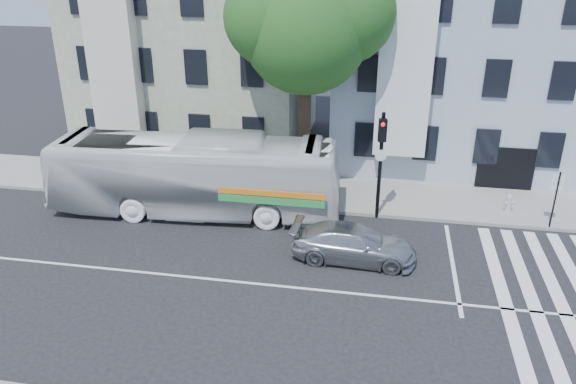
% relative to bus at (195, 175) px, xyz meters
% --- Properties ---
extents(ground, '(120.00, 120.00, 0.00)m').
position_rel_bus_xyz_m(ground, '(4.27, -5.20, -1.75)').
color(ground, black).
rests_on(ground, ground).
extents(sidewalk_far, '(80.00, 4.00, 0.15)m').
position_rel_bus_xyz_m(sidewalk_far, '(4.27, 2.80, -1.67)').
color(sidewalk_far, gray).
rests_on(sidewalk_far, ground).
extents(building_left, '(12.00, 10.00, 11.00)m').
position_rel_bus_xyz_m(building_left, '(-2.73, 9.80, 3.75)').
color(building_left, gray).
rests_on(building_left, ground).
extents(building_right, '(12.00, 10.00, 11.00)m').
position_rel_bus_xyz_m(building_right, '(11.27, 9.80, 3.75)').
color(building_right, '#A5B5C4').
rests_on(building_right, ground).
extents(street_tree, '(7.30, 5.90, 11.10)m').
position_rel_bus_xyz_m(street_tree, '(4.33, 3.54, 6.08)').
color(street_tree, '#2D2116').
rests_on(street_tree, ground).
extents(bus, '(3.75, 12.70, 3.49)m').
position_rel_bus_xyz_m(bus, '(0.00, 0.00, 0.00)').
color(bus, silver).
rests_on(bus, ground).
extents(sedan, '(2.03, 4.68, 1.34)m').
position_rel_bus_xyz_m(sedan, '(7.09, -2.91, -1.08)').
color(sedan, '#ACAFB3').
rests_on(sedan, ground).
extents(hedge, '(8.44, 2.94, 0.70)m').
position_rel_bus_xyz_m(hedge, '(1.44, 1.60, -1.25)').
color(hedge, '#2A6922').
rests_on(hedge, sidewalk_far).
extents(traffic_signal, '(0.48, 0.55, 4.68)m').
position_rel_bus_xyz_m(traffic_signal, '(7.84, 0.74, 1.28)').
color(traffic_signal, black).
rests_on(traffic_signal, ground).
extents(fire_hydrant, '(0.47, 0.32, 0.82)m').
position_rel_bus_xyz_m(fire_hydrant, '(13.47, 2.11, -1.18)').
color(fire_hydrant, '#B0B0AC').
rests_on(fire_hydrant, sidewalk_far).
extents(far_sign_pole, '(0.43, 0.22, 2.44)m').
position_rel_bus_xyz_m(far_sign_pole, '(14.93, 0.94, -0.05)').
color(far_sign_pole, black).
rests_on(far_sign_pole, sidewalk_far).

